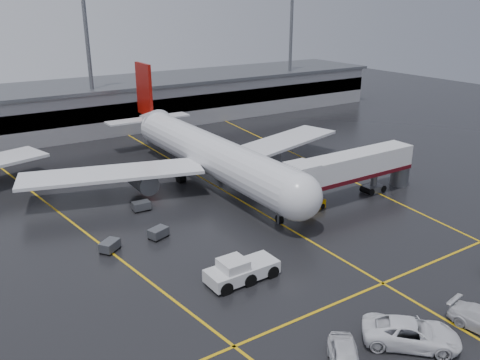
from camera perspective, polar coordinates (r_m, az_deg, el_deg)
ground at (r=60.85m, az=0.55°, el=-2.66°), size 220.00×220.00×0.00m
apron_line_centre at (r=60.85m, az=0.55°, el=-2.65°), size 0.25×90.00×0.02m
apron_line_stop at (r=46.12m, az=16.15°, el=-11.37°), size 60.00×0.25×0.02m
apron_line_left at (r=62.40m, az=-20.32°, el=-3.37°), size 9.99×69.35×0.02m
apron_line_right at (r=78.63m, az=7.48°, el=2.47°), size 7.57×69.64×0.02m
terminal at (r=101.50m, az=-14.73°, el=8.46°), size 122.00×19.00×8.60m
light_mast_mid at (r=92.98m, az=-17.05°, el=13.59°), size 3.00×1.20×25.45m
light_mast_right at (r=114.11m, az=5.86°, el=15.35°), size 3.00×1.20×25.45m
main_airliner at (r=67.27m, az=-4.01°, el=3.33°), size 48.80×45.60×14.10m
jet_bridge at (r=62.36m, az=12.80°, el=1.26°), size 19.90×3.40×6.05m
pushback_tractor at (r=44.36m, az=0.03°, el=-10.43°), size 6.67×2.95×2.37m
belt_loader at (r=59.51m, az=8.26°, el=-2.86°), size 3.52×1.85×2.16m
service_van_a at (r=39.07m, az=19.12°, el=-16.33°), size 7.15×7.03×1.91m
service_van_d at (r=35.76m, az=12.05°, el=-19.56°), size 4.64×5.30×1.73m
baggage_cart_a at (r=52.57m, az=-9.40°, el=-5.99°), size 2.32×1.91×1.12m
baggage_cart_b at (r=50.92m, az=-14.79°, el=-7.31°), size 2.38×2.23×1.12m
baggage_cart_c at (r=59.58m, az=-11.31°, el=-2.92°), size 2.07×1.41×1.12m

